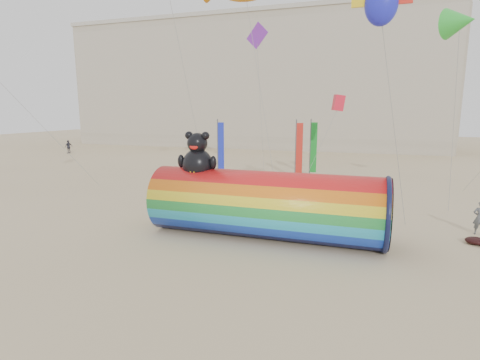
% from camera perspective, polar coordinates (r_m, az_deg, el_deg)
% --- Properties ---
extents(ground, '(160.00, 160.00, 0.00)m').
position_cam_1_polar(ground, '(18.81, -2.92, -7.92)').
color(ground, '#CCB58C').
rests_on(ground, ground).
extents(hotel_building, '(60.40, 15.40, 20.60)m').
position_cam_1_polar(hotel_building, '(65.38, 1.96, 14.41)').
color(hotel_building, '#B7AD99').
rests_on(hotel_building, ground).
extents(windsock_assembly, '(10.92, 3.33, 5.03)m').
position_cam_1_polar(windsock_assembly, '(17.67, 3.83, -3.51)').
color(windsock_assembly, red).
rests_on(windsock_assembly, ground).
extents(kite_handler, '(0.62, 0.41, 1.68)m').
position_cam_1_polar(kite_handler, '(21.60, 32.73, -4.87)').
color(kite_handler, '#575A5E').
rests_on(kite_handler, ground).
extents(festival_banners, '(8.54, 2.81, 5.20)m').
position_cam_1_polar(festival_banners, '(33.43, 5.63, 4.83)').
color(festival_banners, '#59595E').
rests_on(festival_banners, ground).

